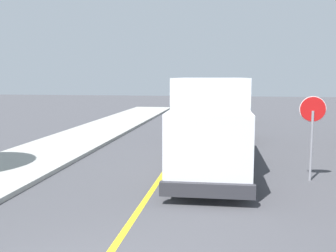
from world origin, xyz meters
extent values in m
cube|color=gold|center=(0.00, 10.00, 0.00)|extent=(0.16, 56.00, 0.01)
cube|color=silver|center=(1.51, 9.40, 1.90)|extent=(2.53, 5.06, 2.60)
cube|color=silver|center=(1.60, 5.90, 1.45)|extent=(2.33, 2.06, 1.70)
cube|color=#1E2D3D|center=(1.62, 5.00, 1.82)|extent=(2.04, 0.13, 0.75)
cube|color=#2D2D33|center=(1.63, 4.82, 0.42)|extent=(2.40, 0.26, 0.36)
cylinder|color=black|center=(2.65, 6.13, 0.50)|extent=(0.33, 1.01, 1.00)
cylinder|color=black|center=(0.55, 6.07, 0.50)|extent=(0.33, 1.01, 1.00)
cylinder|color=black|center=(2.53, 10.67, 0.50)|extent=(0.33, 1.01, 1.00)
cylinder|color=black|center=(0.43, 10.62, 0.50)|extent=(0.33, 1.01, 1.00)
cube|color=black|center=(2.12, 15.42, 0.65)|extent=(1.84, 4.42, 0.76)
cube|color=#1E2D3D|center=(2.12, 15.57, 1.35)|extent=(1.60, 1.81, 0.64)
cylinder|color=black|center=(2.90, 14.01, 0.32)|extent=(0.23, 0.64, 0.64)
cylinder|color=black|center=(1.32, 14.02, 0.32)|extent=(0.23, 0.64, 0.64)
cylinder|color=black|center=(2.92, 16.83, 0.32)|extent=(0.23, 0.64, 0.64)
cylinder|color=black|center=(1.34, 16.84, 0.32)|extent=(0.23, 0.64, 0.64)
cube|color=#B7B7BC|center=(2.17, 22.47, 0.65)|extent=(1.97, 4.47, 0.76)
cube|color=#1E2D3D|center=(2.17, 22.62, 1.35)|extent=(1.65, 1.86, 0.64)
cylinder|color=black|center=(2.90, 21.04, 0.32)|extent=(0.25, 0.65, 0.64)
cylinder|color=black|center=(1.32, 21.10, 0.32)|extent=(0.25, 0.65, 0.64)
cylinder|color=black|center=(3.01, 23.85, 0.32)|extent=(0.25, 0.65, 0.64)
cylinder|color=black|center=(1.44, 23.91, 0.32)|extent=(0.25, 0.65, 0.64)
cylinder|color=gray|center=(4.69, 7.74, 1.10)|extent=(0.08, 0.08, 2.20)
cylinder|color=red|center=(4.69, 7.77, 2.25)|extent=(0.76, 0.03, 0.76)
cylinder|color=white|center=(4.69, 7.79, 2.25)|extent=(0.80, 0.02, 0.80)
camera|label=1|loc=(2.10, -4.51, 3.24)|focal=40.90mm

